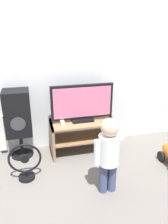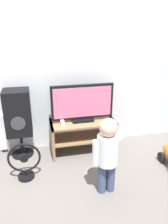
% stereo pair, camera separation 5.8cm
% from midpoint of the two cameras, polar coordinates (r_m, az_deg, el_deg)
% --- Properties ---
extents(ground_plane, '(16.00, 16.00, 0.00)m').
position_cam_midpoint_polar(ground_plane, '(3.40, 1.02, -11.94)').
color(ground_plane, slate).
extents(wall_back, '(10.00, 0.06, 2.60)m').
position_cam_midpoint_polar(wall_back, '(3.40, -1.01, 11.81)').
color(wall_back, silver).
rests_on(wall_back, ground_plane).
extents(tv_stand, '(0.99, 0.45, 0.52)m').
position_cam_midpoint_polar(tv_stand, '(3.42, 0.15, -5.15)').
color(tv_stand, '#93704C').
rests_on(tv_stand, ground_plane).
extents(television, '(0.94, 0.20, 0.57)m').
position_cam_midpoint_polar(television, '(3.26, 0.08, 2.25)').
color(television, black).
rests_on(television, tv_stand).
extents(game_console, '(0.05, 0.16, 0.06)m').
position_cam_midpoint_polar(game_console, '(3.27, -5.23, -2.51)').
color(game_console, white).
rests_on(game_console, tv_stand).
extents(remote_primary, '(0.05, 0.13, 0.03)m').
position_cam_midpoint_polar(remote_primary, '(3.36, 6.99, -2.27)').
color(remote_primary, white).
rests_on(remote_primary, tv_stand).
extents(child, '(0.36, 0.53, 0.96)m').
position_cam_midpoint_polar(child, '(2.54, 6.81, -9.83)').
color(child, '#3F4C72').
rests_on(child, ground_plane).
extents(speaker_tower, '(0.37, 0.34, 1.05)m').
position_cam_midpoint_polar(speaker_tower, '(3.31, -16.34, -0.51)').
color(speaker_tower, black).
rests_on(speaker_tower, ground_plane).
extents(floor_fan, '(0.42, 0.22, 0.52)m').
position_cam_midpoint_polar(floor_fan, '(2.99, -14.67, -12.69)').
color(floor_fan, black).
rests_on(floor_fan, ground_plane).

